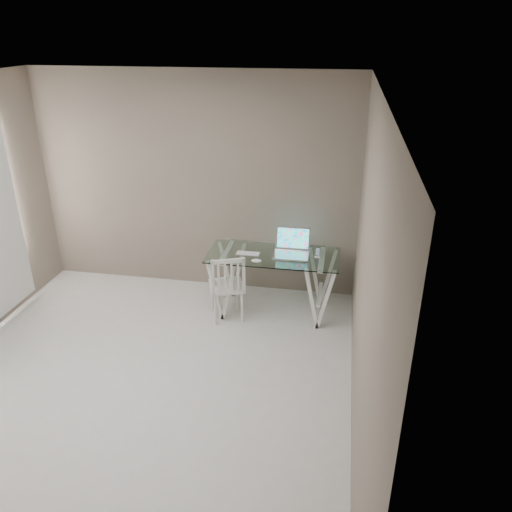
# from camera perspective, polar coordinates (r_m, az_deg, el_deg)

# --- Properties ---
(room) EXTENTS (4.50, 4.52, 2.71)m
(room) POSITION_cam_1_polar(r_m,az_deg,el_deg) (4.17, -16.74, 4.11)
(room) COLOR beige
(room) RESTS_ON ground
(desk) EXTENTS (1.50, 0.70, 0.75)m
(desk) POSITION_cam_1_polar(r_m,az_deg,el_deg) (5.85, 1.96, -3.05)
(desk) COLOR silver
(desk) RESTS_ON ground
(chair) EXTENTS (0.49, 0.49, 0.83)m
(chair) POSITION_cam_1_polar(r_m,az_deg,el_deg) (5.65, -3.30, -3.31)
(chair) COLOR silver
(chair) RESTS_ON ground
(laptop) EXTENTS (0.40, 0.35, 0.28)m
(laptop) POSITION_cam_1_polar(r_m,az_deg,el_deg) (5.71, 4.12, 0.93)
(laptop) COLOR silver
(laptop) RESTS_ON desk
(keyboard) EXTENTS (0.28, 0.12, 0.01)m
(keyboard) POSITION_cam_1_polar(r_m,az_deg,el_deg) (5.70, -0.93, 0.28)
(keyboard) COLOR silver
(keyboard) RESTS_ON desk
(mouse) EXTENTS (0.12, 0.07, 0.04)m
(mouse) POSITION_cam_1_polar(r_m,az_deg,el_deg) (5.49, 0.04, -0.55)
(mouse) COLOR white
(mouse) RESTS_ON desk
(phone_dock) EXTENTS (0.06, 0.06, 0.11)m
(phone_dock) POSITION_cam_1_polar(r_m,az_deg,el_deg) (5.66, 7.04, 0.18)
(phone_dock) COLOR white
(phone_dock) RESTS_ON desk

